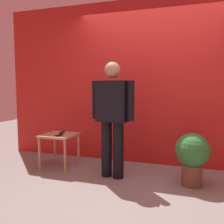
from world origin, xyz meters
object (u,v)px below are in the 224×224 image
Objects in this scene: tv_remote at (62,132)px; potted_plant at (192,155)px; cell_phone at (59,135)px; standing_person at (112,114)px; side_table at (59,140)px.

potted_plant is (1.99, -0.16, -0.14)m from tv_remote.
potted_plant is (1.93, 0.04, -0.14)m from cell_phone.
potted_plant is (1.07, 0.04, -0.50)m from standing_person.
tv_remote is at bearing 119.58° from cell_phone.
potted_plant is at bearing -1.78° from side_table.
standing_person reaches higher than potted_plant.
cell_phone is at bearing -178.86° from potted_plant.
standing_person is 0.93m from cell_phone.
side_table is 1.99m from potted_plant.
standing_person reaches higher than tv_remote.
potted_plant is (1.99, -0.06, -0.05)m from side_table.
standing_person is 1.02m from side_table.
tv_remote is (-0.92, 0.20, -0.35)m from standing_person.
standing_person is 1.00m from tv_remote.
cell_phone is at bearing 179.89° from standing_person.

